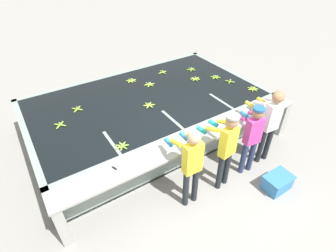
# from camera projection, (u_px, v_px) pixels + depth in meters

# --- Properties ---
(ground_plane) EXTENTS (80.00, 80.00, 0.00)m
(ground_plane) POSITION_uv_depth(u_px,v_px,m) (198.00, 179.00, 5.39)
(ground_plane) COLOR gray
(ground_plane) RESTS_ON ground
(wash_tank) EXTENTS (5.47, 3.25, 0.92)m
(wash_tank) POSITION_uv_depth(u_px,v_px,m) (148.00, 113.00, 6.50)
(wash_tank) COLOR gray
(wash_tank) RESTS_ON ground
(work_ledge) EXTENTS (5.47, 0.45, 0.92)m
(work_ledge) POSITION_uv_depth(u_px,v_px,m) (193.00, 148.00, 5.13)
(work_ledge) COLOR #9E9E99
(work_ledge) RESTS_ON ground
(worker_0) EXTENTS (0.42, 0.72, 1.66)m
(worker_0) POSITION_uv_depth(u_px,v_px,m) (191.00, 162.00, 4.37)
(worker_0) COLOR #1E2328
(worker_0) RESTS_ON ground
(worker_1) EXTENTS (0.46, 0.74, 1.68)m
(worker_1) POSITION_uv_depth(u_px,v_px,m) (226.00, 145.00, 4.68)
(worker_1) COLOR #1E2328
(worker_1) RESTS_ON ground
(worker_2) EXTENTS (0.48, 0.74, 1.58)m
(worker_2) POSITION_uv_depth(u_px,v_px,m) (251.00, 134.00, 5.04)
(worker_2) COLOR navy
(worker_2) RESTS_ON ground
(worker_3) EXTENTS (0.45, 0.73, 1.72)m
(worker_3) POSITION_uv_depth(u_px,v_px,m) (270.00, 121.00, 5.25)
(worker_3) COLOR #1E2328
(worker_3) RESTS_ON ground
(banana_bunch_floating_0) EXTENTS (0.28, 0.28, 0.08)m
(banana_bunch_floating_0) POSITION_uv_depth(u_px,v_px,m) (215.00, 77.00, 7.05)
(banana_bunch_floating_0) COLOR #7FAD33
(banana_bunch_floating_0) RESTS_ON wash_tank
(banana_bunch_floating_1) EXTENTS (0.22, 0.22, 0.08)m
(banana_bunch_floating_1) POSITION_uv_depth(u_px,v_px,m) (60.00, 125.00, 5.31)
(banana_bunch_floating_1) COLOR #7FAD33
(banana_bunch_floating_1) RESTS_ON wash_tank
(banana_bunch_floating_2) EXTENTS (0.23, 0.23, 0.08)m
(banana_bunch_floating_2) POSITION_uv_depth(u_px,v_px,m) (77.00, 109.00, 5.78)
(banana_bunch_floating_2) COLOR #8CB738
(banana_bunch_floating_2) RESTS_ON wash_tank
(banana_bunch_floating_3) EXTENTS (0.28, 0.28, 0.08)m
(banana_bunch_floating_3) POSITION_uv_depth(u_px,v_px,m) (149.00, 84.00, 6.71)
(banana_bunch_floating_3) COLOR #9EC642
(banana_bunch_floating_3) RESTS_ON wash_tank
(banana_bunch_floating_4) EXTENTS (0.28, 0.28, 0.08)m
(banana_bunch_floating_4) POSITION_uv_depth(u_px,v_px,m) (163.00, 72.00, 7.29)
(banana_bunch_floating_4) COLOR #93BC3D
(banana_bunch_floating_4) RESTS_ON wash_tank
(banana_bunch_floating_5) EXTENTS (0.28, 0.28, 0.08)m
(banana_bunch_floating_5) POSITION_uv_depth(u_px,v_px,m) (253.00, 89.00, 6.52)
(banana_bunch_floating_5) COLOR #93BC3D
(banana_bunch_floating_5) RESTS_ON wash_tank
(banana_bunch_floating_6) EXTENTS (0.28, 0.27, 0.08)m
(banana_bunch_floating_6) POSITION_uv_depth(u_px,v_px,m) (191.00, 69.00, 7.44)
(banana_bunch_floating_6) COLOR #75A333
(banana_bunch_floating_6) RESTS_ON wash_tank
(banana_bunch_floating_7) EXTENTS (0.25, 0.25, 0.08)m
(banana_bunch_floating_7) POSITION_uv_depth(u_px,v_px,m) (230.00, 81.00, 6.84)
(banana_bunch_floating_7) COLOR #75A333
(banana_bunch_floating_7) RESTS_ON wash_tank
(banana_bunch_floating_8) EXTENTS (0.27, 0.28, 0.08)m
(banana_bunch_floating_8) POSITION_uv_depth(u_px,v_px,m) (131.00, 81.00, 6.88)
(banana_bunch_floating_8) COLOR #93BC3D
(banana_bunch_floating_8) RESTS_ON wash_tank
(banana_bunch_floating_9) EXTENTS (0.28, 0.28, 0.08)m
(banana_bunch_floating_9) POSITION_uv_depth(u_px,v_px,m) (122.00, 146.00, 4.79)
(banana_bunch_floating_9) COLOR #75A333
(banana_bunch_floating_9) RESTS_ON wash_tank
(banana_bunch_floating_10) EXTENTS (0.27, 0.28, 0.08)m
(banana_bunch_floating_10) POSITION_uv_depth(u_px,v_px,m) (149.00, 105.00, 5.91)
(banana_bunch_floating_10) COLOR #93BC3D
(banana_bunch_floating_10) RESTS_ON wash_tank
(banana_bunch_floating_11) EXTENTS (0.27, 0.28, 0.08)m
(banana_bunch_floating_11) POSITION_uv_depth(u_px,v_px,m) (195.00, 79.00, 6.97)
(banana_bunch_floating_11) COLOR #93BC3D
(banana_bunch_floating_11) RESTS_ON wash_tank
(knife_0) EXTENTS (0.35, 0.07, 0.02)m
(knife_0) POSITION_uv_depth(u_px,v_px,m) (193.00, 141.00, 4.92)
(knife_0) COLOR silver
(knife_0) RESTS_ON work_ledge
(knife_1) EXTENTS (0.15, 0.34, 0.02)m
(knife_1) POSITION_uv_depth(u_px,v_px,m) (117.00, 170.00, 4.32)
(knife_1) COLOR silver
(knife_1) RESTS_ON work_ledge
(crate) EXTENTS (0.55, 0.39, 0.32)m
(crate) POSITION_uv_depth(u_px,v_px,m) (277.00, 182.00, 5.10)
(crate) COLOR #3375B7
(crate) RESTS_ON ground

